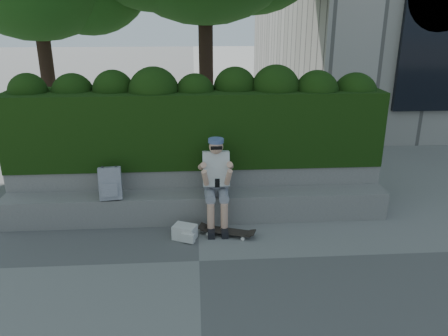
{
  "coord_description": "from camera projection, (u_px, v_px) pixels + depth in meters",
  "views": [
    {
      "loc": [
        -0.02,
        -5.06,
        3.11
      ],
      "look_at": [
        0.4,
        1.0,
        0.95
      ],
      "focal_mm": 35.0,
      "sensor_mm": 36.0,
      "label": 1
    }
  ],
  "objects": [
    {
      "name": "ground",
      "position": [
        199.0,
        261.0,
        5.8
      ],
      "size": [
        80.0,
        80.0,
        0.0
      ],
      "primitive_type": "plane",
      "color": "slate",
      "rests_on": "ground"
    },
    {
      "name": "bench_ledge",
      "position": [
        198.0,
        206.0,
        6.9
      ],
      "size": [
        6.0,
        0.45,
        0.45
      ],
      "primitive_type": "cube",
      "color": "gray",
      "rests_on": "ground"
    },
    {
      "name": "planter_wall",
      "position": [
        197.0,
        186.0,
        7.29
      ],
      "size": [
        6.0,
        0.5,
        0.75
      ],
      "primitive_type": "cube",
      "color": "gray",
      "rests_on": "ground"
    },
    {
      "name": "hedge",
      "position": [
        196.0,
        126.0,
        7.18
      ],
      "size": [
        6.0,
        1.0,
        1.2
      ],
      "primitive_type": "cube",
      "color": "black",
      "rests_on": "planter_wall"
    },
    {
      "name": "person",
      "position": [
        216.0,
        179.0,
        6.57
      ],
      "size": [
        0.4,
        0.76,
        1.38
      ],
      "color": "gray",
      "rests_on": "ground"
    },
    {
      "name": "skateboard",
      "position": [
        227.0,
        231.0,
        6.45
      ],
      "size": [
        0.77,
        0.43,
        0.08
      ],
      "rotation": [
        0.0,
        0.0,
        -0.34
      ],
      "color": "black",
      "rests_on": "ground"
    },
    {
      "name": "backpack_plaid",
      "position": [
        110.0,
        183.0,
        6.56
      ],
      "size": [
        0.35,
        0.22,
        0.49
      ],
      "primitive_type": "cube",
      "rotation": [
        0.0,
        0.0,
        0.13
      ],
      "color": "#A1A2A6",
      "rests_on": "bench_ledge"
    },
    {
      "name": "backpack_ground",
      "position": [
        185.0,
        232.0,
        6.35
      ],
      "size": [
        0.39,
        0.34,
        0.21
      ],
      "primitive_type": "cube",
      "rotation": [
        0.0,
        0.0,
        -0.41
      ],
      "color": "silver",
      "rests_on": "ground"
    }
  ]
}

